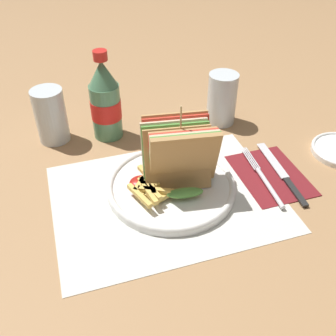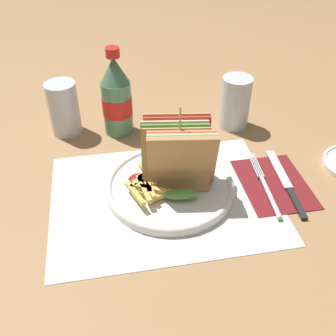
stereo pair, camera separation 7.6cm
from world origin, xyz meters
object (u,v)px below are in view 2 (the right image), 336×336
(coke_bottle_near, at_px, (117,98))
(glass_near, at_px, (235,106))
(glass_far, at_px, (64,111))
(fork, at_px, (267,189))
(club_sandwich, at_px, (179,156))
(knife, at_px, (286,182))
(plate_main, at_px, (170,186))

(coke_bottle_near, distance_m, glass_near, 0.28)
(glass_far, bearing_deg, fork, -37.17)
(club_sandwich, distance_m, fork, 0.19)
(glass_near, bearing_deg, glass_far, 173.61)
(glass_near, bearing_deg, coke_bottle_near, 174.96)
(fork, bearing_deg, glass_near, 91.98)
(club_sandwich, relative_size, knife, 0.81)
(knife, height_order, glass_near, glass_near)
(club_sandwich, xyz_separation_m, glass_near, (0.18, 0.20, -0.02))
(coke_bottle_near, bearing_deg, fork, -45.86)
(plate_main, height_order, fork, plate_main)
(plate_main, xyz_separation_m, coke_bottle_near, (-0.08, 0.23, 0.08))
(club_sandwich, bearing_deg, knife, -7.52)
(plate_main, xyz_separation_m, club_sandwich, (0.02, 0.00, 0.07))
(coke_bottle_near, relative_size, glass_near, 1.64)
(coke_bottle_near, bearing_deg, club_sandwich, -66.75)
(club_sandwich, distance_m, knife, 0.23)
(club_sandwich, distance_m, glass_near, 0.27)
(glass_far, bearing_deg, knife, -32.59)
(plate_main, xyz_separation_m, knife, (0.23, -0.02, -0.00))
(coke_bottle_near, height_order, glass_near, coke_bottle_near)
(club_sandwich, bearing_deg, glass_near, 49.16)
(knife, xyz_separation_m, coke_bottle_near, (-0.31, 0.26, 0.08))
(club_sandwich, bearing_deg, plate_main, -170.12)
(fork, bearing_deg, coke_bottle_near, 138.43)
(club_sandwich, height_order, knife, club_sandwich)
(fork, bearing_deg, plate_main, 171.75)
(club_sandwich, distance_m, glass_far, 0.33)
(plate_main, distance_m, glass_near, 0.29)
(coke_bottle_near, height_order, glass_far, coke_bottle_near)
(glass_near, relative_size, glass_far, 1.00)
(club_sandwich, distance_m, coke_bottle_near, 0.25)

